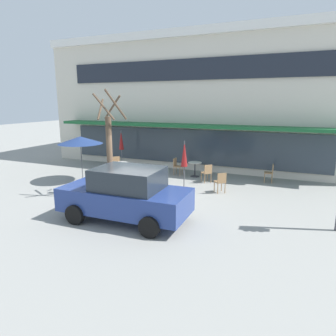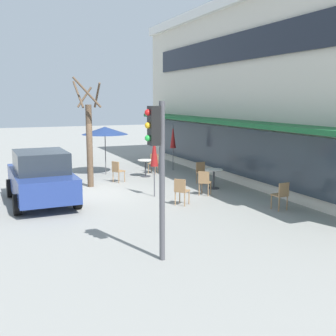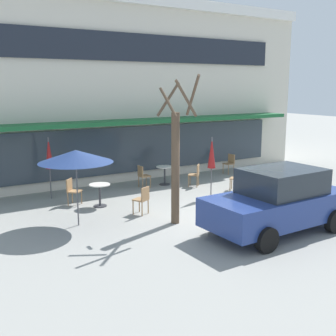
{
  "view_description": "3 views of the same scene",
  "coord_description": "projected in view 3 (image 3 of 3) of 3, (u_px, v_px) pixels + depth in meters",
  "views": [
    {
      "loc": [
        5.57,
        -9.77,
        3.82
      ],
      "look_at": [
        0.41,
        2.22,
        0.91
      ],
      "focal_mm": 32.0,
      "sensor_mm": 36.0,
      "label": 1
    },
    {
      "loc": [
        14.96,
        -3.3,
        3.43
      ],
      "look_at": [
        0.53,
        2.85,
        0.87
      ],
      "focal_mm": 45.0,
      "sensor_mm": 36.0,
      "label": 2
    },
    {
      "loc": [
        -7.7,
        -9.69,
        3.97
      ],
      "look_at": [
        -0.31,
        2.41,
        1.19
      ],
      "focal_mm": 45.0,
      "sensor_mm": 36.0,
      "label": 3
    }
  ],
  "objects": [
    {
      "name": "ground_plane",
      "position": [
        218.0,
        218.0,
        12.82
      ],
      "size": [
        80.0,
        80.0,
        0.0
      ],
      "primitive_type": "plane",
      "color": "gray"
    },
    {
      "name": "building_facade",
      "position": [
        92.0,
        89.0,
        20.43
      ],
      "size": [
        18.43,
        9.1,
        7.6
      ],
      "color": "beige",
      "rests_on": "ground"
    },
    {
      "name": "cafe_table_near_wall",
      "position": [
        100.0,
        191.0,
        13.97
      ],
      "size": [
        0.7,
        0.7,
        0.76
      ],
      "color": "#333338",
      "rests_on": "ground"
    },
    {
      "name": "cafe_table_streetside",
      "position": [
        165.0,
        172.0,
        17.05
      ],
      "size": [
        0.7,
        0.7,
        0.76
      ],
      "color": "#333338",
      "rests_on": "ground"
    },
    {
      "name": "patio_umbrella_green_folded",
      "position": [
        212.0,
        153.0,
        14.83
      ],
      "size": [
        0.28,
        0.28,
        2.2
      ],
      "color": "#4C4C51",
      "rests_on": "ground"
    },
    {
      "name": "patio_umbrella_cream_folded",
      "position": [
        49.0,
        154.0,
        14.73
      ],
      "size": [
        0.28,
        0.28,
        2.2
      ],
      "color": "#4C4C51",
      "rests_on": "ground"
    },
    {
      "name": "patio_umbrella_corner_open",
      "position": [
        76.0,
        156.0,
        11.78
      ],
      "size": [
        2.1,
        2.1,
        2.2
      ],
      "color": "#4C4C51",
      "rests_on": "ground"
    },
    {
      "name": "cafe_chair_0",
      "position": [
        143.0,
        175.0,
        16.53
      ],
      "size": [
        0.4,
        0.4,
        0.89
      ],
      "color": "#9E754C",
      "rests_on": "ground"
    },
    {
      "name": "cafe_chair_1",
      "position": [
        72.0,
        190.0,
        14.17
      ],
      "size": [
        0.57,
        0.57,
        0.89
      ],
      "color": "#9E754C",
      "rests_on": "ground"
    },
    {
      "name": "cafe_chair_2",
      "position": [
        195.0,
        174.0,
        16.77
      ],
      "size": [
        0.57,
        0.57,
        0.89
      ],
      "color": "#9E754C",
      "rests_on": "ground"
    },
    {
      "name": "cafe_chair_3",
      "position": [
        238.0,
        177.0,
        16.11
      ],
      "size": [
        0.56,
        0.56,
        0.89
      ],
      "color": "#9E754C",
      "rests_on": "ground"
    },
    {
      "name": "cafe_chair_4",
      "position": [
        230.0,
        162.0,
        19.21
      ],
      "size": [
        0.44,
        0.44,
        0.89
      ],
      "color": "#9E754C",
      "rests_on": "ground"
    },
    {
      "name": "cafe_chair_5",
      "position": [
        143.0,
        198.0,
        13.09
      ],
      "size": [
        0.54,
        0.54,
        0.89
      ],
      "color": "#9E754C",
      "rests_on": "ground"
    },
    {
      "name": "parked_sedan",
      "position": [
        278.0,
        201.0,
        11.48
      ],
      "size": [
        4.25,
        2.11,
        1.76
      ],
      "color": "navy",
      "rests_on": "ground"
    },
    {
      "name": "street_tree",
      "position": [
        176.0,
        159.0,
        12.01
      ],
      "size": [
        1.08,
        1.08,
        4.28
      ],
      "color": "brown",
      "rests_on": "ground"
    }
  ]
}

